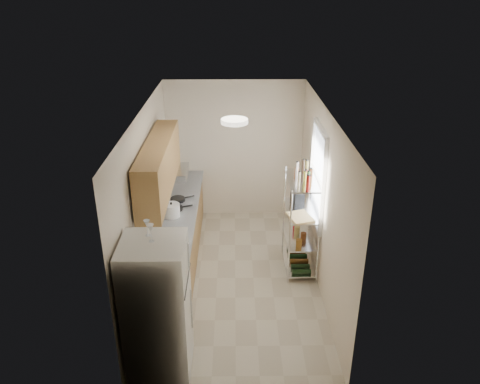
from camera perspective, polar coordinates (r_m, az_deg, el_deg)
The scene contains 16 objects.
room at distance 6.65m, azimuth -0.63°, elevation -1.22°, with size 2.52×4.42×2.62m.
counter_run at distance 7.49m, azimuth -7.69°, elevation -5.62°, with size 0.63×3.51×0.90m.
upper_cabinets at distance 6.62m, azimuth -9.83°, elevation 3.11°, with size 0.33×2.20×0.72m, color #A37745.
range_hood at distance 7.51m, azimuth -8.32°, elevation 2.37°, with size 0.50×0.60×0.12m, color #B7BABC.
window at distance 6.98m, azimuth 9.47°, elevation 1.96°, with size 0.06×1.00×1.46m, color white.
bakers_rack at distance 7.07m, azimuth 7.54°, elevation -1.52°, with size 0.45×0.90×1.73m.
ceiling_dome at distance 5.92m, azimuth -0.68°, elevation 8.64°, with size 0.34×0.34×0.06m, color white.
refrigerator at distance 5.45m, azimuth -10.02°, elevation -13.79°, with size 0.69×0.69×1.69m, color white.
wine_glass_a at distance 5.08m, azimuth -11.24°, elevation -4.33°, with size 0.07×0.07×0.19m, color silver, non-canonical shape.
wine_glass_b at distance 4.96m, azimuth -10.81°, elevation -4.93°, with size 0.07×0.07×0.20m, color silver, non-canonical shape.
rice_cooker at distance 7.15m, azimuth -8.34°, elevation -2.23°, with size 0.25×0.25×0.20m, color white.
frying_pan_large at distance 7.38m, azimuth -7.95°, elevation -1.98°, with size 0.25×0.25×0.04m, color black.
frying_pan_small at distance 7.67m, azimuth -7.60°, elevation -0.90°, with size 0.24×0.24×0.05m, color black.
cutting_board at distance 6.89m, azimuth 7.36°, elevation -3.05°, with size 0.30×0.39×0.03m, color tan.
espresso_machine at distance 7.35m, azimuth 7.05°, elevation -0.08°, with size 0.16×0.24×0.28m, color black.
storage_bag at distance 7.51m, azimuth 6.91°, elevation -3.80°, with size 0.11×0.15×0.17m, color #A7141C.
Camera 1 is at (-0.00, -5.99, 4.20)m, focal length 35.00 mm.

